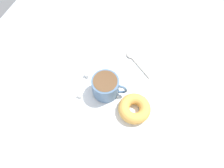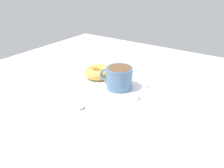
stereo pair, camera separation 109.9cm
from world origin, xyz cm
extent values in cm
cube|color=#B2BCC6|center=(0.00, 0.00, -1.00)|extent=(120.00, 120.00, 2.00)
cube|color=white|center=(1.52, -1.93, 0.15)|extent=(35.84, 35.84, 0.30)
cylinder|color=slate|center=(4.10, -3.32, 4.13)|extent=(9.42, 9.42, 7.65)
cylinder|color=brown|center=(4.10, -3.32, 7.75)|extent=(8.22, 8.22, 0.60)
torus|color=slate|center=(3.26, 1.74, 4.13)|extent=(1.74, 5.26, 5.19)
torus|color=gold|center=(7.31, 8.61, 2.23)|extent=(11.06, 11.06, 3.87)
ellipsoid|color=#B7B2A8|center=(-13.76, -0.58, 0.75)|extent=(4.00, 4.33, 0.90)
cylinder|color=#B7B2A8|center=(-9.98, 5.03, 0.58)|extent=(6.76, 9.66, 0.56)
cube|color=white|center=(9.33, -11.06, 1.01)|extent=(1.41, 1.41, 1.41)
cube|color=white|center=(0.65, -12.16, 1.19)|extent=(1.78, 1.78, 1.78)
camera|label=1|loc=(35.15, 11.70, 71.28)|focal=35.00mm
camera|label=2|loc=(-55.33, -40.39, 36.81)|focal=35.00mm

